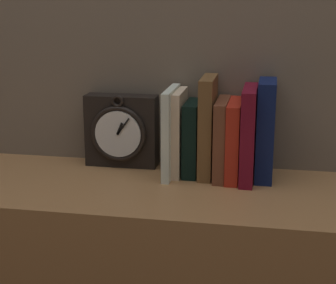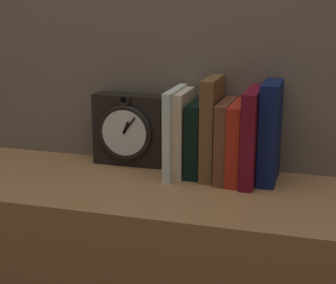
{
  "view_description": "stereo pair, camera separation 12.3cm",
  "coord_description": "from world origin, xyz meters",
  "px_view_note": "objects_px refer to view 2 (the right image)",
  "views": [
    {
      "loc": [
        0.22,
        -1.16,
        1.2
      ],
      "look_at": [
        0.0,
        0.0,
        0.88
      ],
      "focal_mm": 60.0,
      "sensor_mm": 36.0,
      "label": 1
    },
    {
      "loc": [
        0.34,
        -1.14,
        1.2
      ],
      "look_at": [
        0.0,
        0.0,
        0.88
      ],
      "focal_mm": 60.0,
      "sensor_mm": 36.0,
      "label": 2
    }
  ],
  "objects_px": {
    "clock": "(129,130)",
    "book_slot1_cream": "(184,133)",
    "book_slot4_brown": "(225,140)",
    "book_slot6_maroon": "(252,136)",
    "book_slot7_navy": "(270,133)",
    "book_slot5_red": "(238,142)",
    "book_slot0_white": "(175,132)",
    "book_slot2_black": "(197,139)",
    "book_slot3_brown": "(212,128)"
  },
  "relations": [
    {
      "from": "book_slot2_black",
      "to": "book_slot7_navy",
      "type": "bearing_deg",
      "value": -0.73
    },
    {
      "from": "book_slot1_cream",
      "to": "book_slot6_maroon",
      "type": "distance_m",
      "value": 0.16
    },
    {
      "from": "book_slot3_brown",
      "to": "book_slot2_black",
      "type": "bearing_deg",
      "value": 171.38
    },
    {
      "from": "book_slot3_brown",
      "to": "book_slot0_white",
      "type": "bearing_deg",
      "value": -172.61
    },
    {
      "from": "clock",
      "to": "book_slot5_red",
      "type": "distance_m",
      "value": 0.29
    },
    {
      "from": "book_slot2_black",
      "to": "book_slot3_brown",
      "type": "relative_size",
      "value": 0.74
    },
    {
      "from": "book_slot7_navy",
      "to": "book_slot5_red",
      "type": "bearing_deg",
      "value": -170.52
    },
    {
      "from": "book_slot0_white",
      "to": "book_slot7_navy",
      "type": "bearing_deg",
      "value": 3.78
    },
    {
      "from": "book_slot2_black",
      "to": "book_slot1_cream",
      "type": "bearing_deg",
      "value": -173.67
    },
    {
      "from": "book_slot4_brown",
      "to": "book_slot6_maroon",
      "type": "height_order",
      "value": "book_slot6_maroon"
    },
    {
      "from": "book_slot5_red",
      "to": "book_slot6_maroon",
      "type": "relative_size",
      "value": 0.84
    },
    {
      "from": "book_slot1_cream",
      "to": "book_slot3_brown",
      "type": "height_order",
      "value": "book_slot3_brown"
    },
    {
      "from": "book_slot0_white",
      "to": "book_slot2_black",
      "type": "height_order",
      "value": "book_slot0_white"
    },
    {
      "from": "book_slot3_brown",
      "to": "book_slot5_red",
      "type": "distance_m",
      "value": 0.07
    },
    {
      "from": "book_slot6_maroon",
      "to": "book_slot3_brown",
      "type": "bearing_deg",
      "value": 172.14
    },
    {
      "from": "book_slot1_cream",
      "to": "book_slot5_red",
      "type": "xyz_separation_m",
      "value": [
        0.13,
        -0.01,
        -0.01
      ]
    },
    {
      "from": "book_slot0_white",
      "to": "book_slot2_black",
      "type": "relative_size",
      "value": 1.19
    },
    {
      "from": "book_slot2_black",
      "to": "book_slot6_maroon",
      "type": "height_order",
      "value": "book_slot6_maroon"
    },
    {
      "from": "book_slot3_brown",
      "to": "book_slot4_brown",
      "type": "distance_m",
      "value": 0.04
    },
    {
      "from": "book_slot0_white",
      "to": "book_slot1_cream",
      "type": "relative_size",
      "value": 1.03
    },
    {
      "from": "book_slot6_maroon",
      "to": "book_slot4_brown",
      "type": "bearing_deg",
      "value": 173.76
    },
    {
      "from": "book_slot2_black",
      "to": "book_slot4_brown",
      "type": "relative_size",
      "value": 0.95
    },
    {
      "from": "book_slot4_brown",
      "to": "book_slot5_red",
      "type": "xyz_separation_m",
      "value": [
        0.03,
        -0.0,
        -0.0
      ]
    },
    {
      "from": "book_slot1_cream",
      "to": "clock",
      "type": "bearing_deg",
      "value": 168.39
    },
    {
      "from": "book_slot3_brown",
      "to": "book_slot7_navy",
      "type": "xyz_separation_m",
      "value": [
        0.13,
        0.0,
        -0.0
      ]
    },
    {
      "from": "book_slot3_brown",
      "to": "book_slot6_maroon",
      "type": "distance_m",
      "value": 0.1
    },
    {
      "from": "book_slot2_black",
      "to": "book_slot5_red",
      "type": "height_order",
      "value": "book_slot5_red"
    },
    {
      "from": "book_slot4_brown",
      "to": "book_slot7_navy",
      "type": "relative_size",
      "value": 0.8
    },
    {
      "from": "book_slot6_maroon",
      "to": "book_slot7_navy",
      "type": "height_order",
      "value": "book_slot7_navy"
    },
    {
      "from": "book_slot2_black",
      "to": "book_slot4_brown",
      "type": "height_order",
      "value": "book_slot4_brown"
    },
    {
      "from": "clock",
      "to": "book_slot4_brown",
      "type": "distance_m",
      "value": 0.26
    },
    {
      "from": "book_slot4_brown",
      "to": "book_slot5_red",
      "type": "height_order",
      "value": "book_slot4_brown"
    },
    {
      "from": "book_slot5_red",
      "to": "book_slot4_brown",
      "type": "bearing_deg",
      "value": 176.06
    },
    {
      "from": "book_slot2_black",
      "to": "book_slot7_navy",
      "type": "height_order",
      "value": "book_slot7_navy"
    },
    {
      "from": "clock",
      "to": "book_slot0_white",
      "type": "xyz_separation_m",
      "value": [
        0.13,
        -0.04,
        0.01
      ]
    },
    {
      "from": "book_slot6_maroon",
      "to": "book_slot7_navy",
      "type": "bearing_deg",
      "value": 23.67
    },
    {
      "from": "book_slot5_red",
      "to": "book_slot7_navy",
      "type": "distance_m",
      "value": 0.08
    },
    {
      "from": "book_slot3_brown",
      "to": "book_slot6_maroon",
      "type": "xyz_separation_m",
      "value": [
        0.1,
        -0.01,
        -0.01
      ]
    },
    {
      "from": "book_slot2_black",
      "to": "book_slot4_brown",
      "type": "distance_m",
      "value": 0.07
    },
    {
      "from": "book_slot2_black",
      "to": "book_slot3_brown",
      "type": "height_order",
      "value": "book_slot3_brown"
    },
    {
      "from": "book_slot3_brown",
      "to": "book_slot4_brown",
      "type": "bearing_deg",
      "value": -10.81
    },
    {
      "from": "clock",
      "to": "book_slot1_cream",
      "type": "height_order",
      "value": "book_slot1_cream"
    },
    {
      "from": "book_slot2_black",
      "to": "clock",
      "type": "bearing_deg",
      "value": 171.33
    },
    {
      "from": "book_slot6_maroon",
      "to": "book_slot1_cream",
      "type": "bearing_deg",
      "value": 174.6
    },
    {
      "from": "book_slot1_cream",
      "to": "book_slot7_navy",
      "type": "relative_size",
      "value": 0.87
    },
    {
      "from": "book_slot3_brown",
      "to": "book_slot5_red",
      "type": "relative_size",
      "value": 1.29
    },
    {
      "from": "book_slot3_brown",
      "to": "book_slot7_navy",
      "type": "bearing_deg",
      "value": 1.45
    },
    {
      "from": "book_slot0_white",
      "to": "book_slot7_navy",
      "type": "xyz_separation_m",
      "value": [
        0.22,
        0.01,
        0.01
      ]
    },
    {
      "from": "clock",
      "to": "book_slot4_brown",
      "type": "height_order",
      "value": "clock"
    },
    {
      "from": "book_slot0_white",
      "to": "book_slot1_cream",
      "type": "height_order",
      "value": "book_slot0_white"
    }
  ]
}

